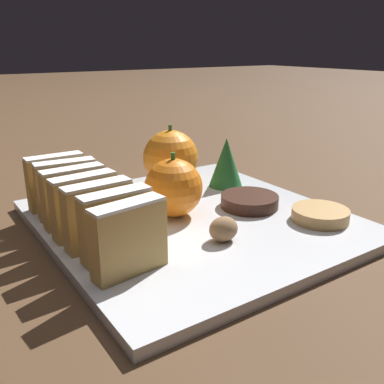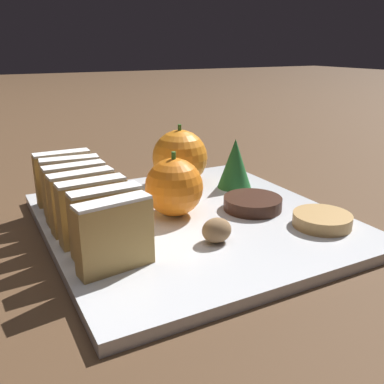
% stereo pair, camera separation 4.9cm
% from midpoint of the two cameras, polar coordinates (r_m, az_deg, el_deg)
% --- Properties ---
extents(ground_plane, '(6.00, 6.00, 0.00)m').
position_cam_midpoint_polar(ground_plane, '(0.51, 2.78, -4.55)').
color(ground_plane, '#513823').
extents(serving_platter, '(0.32, 0.34, 0.01)m').
position_cam_midpoint_polar(serving_platter, '(0.50, 2.80, -3.93)').
color(serving_platter, silver).
rests_on(serving_platter, ground_plane).
extents(stollen_slice_front, '(0.07, 0.03, 0.07)m').
position_cam_midpoint_polar(stollen_slice_front, '(0.38, -6.63, -5.85)').
color(stollen_slice_front, tan).
rests_on(stollen_slice_front, serving_platter).
extents(stollen_slice_second, '(0.07, 0.02, 0.07)m').
position_cam_midpoint_polar(stollen_slice_second, '(0.41, -7.88, -4.02)').
color(stollen_slice_second, tan).
rests_on(stollen_slice_second, serving_platter).
extents(stollen_slice_third, '(0.07, 0.02, 0.07)m').
position_cam_midpoint_polar(stollen_slice_third, '(0.43, -9.91, -2.60)').
color(stollen_slice_third, tan).
rests_on(stollen_slice_third, serving_platter).
extents(stollen_slice_fourth, '(0.07, 0.02, 0.07)m').
position_cam_midpoint_polar(stollen_slice_fourth, '(0.46, -11.41, -1.31)').
color(stollen_slice_fourth, tan).
rests_on(stollen_slice_fourth, serving_platter).
extents(stollen_slice_fifth, '(0.07, 0.02, 0.07)m').
position_cam_midpoint_polar(stollen_slice_fifth, '(0.49, -12.48, -0.13)').
color(stollen_slice_fifth, tan).
rests_on(stollen_slice_fifth, serving_platter).
extents(stollen_slice_sixth, '(0.07, 0.03, 0.07)m').
position_cam_midpoint_polar(stollen_slice_sixth, '(0.52, -13.22, 0.95)').
color(stollen_slice_sixth, tan).
rests_on(stollen_slice_sixth, serving_platter).
extents(stollen_slice_back, '(0.07, 0.02, 0.07)m').
position_cam_midpoint_polar(stollen_slice_back, '(0.55, -14.31, 1.85)').
color(stollen_slice_back, tan).
rests_on(stollen_slice_back, serving_platter).
extents(orange_near, '(0.08, 0.08, 0.09)m').
position_cam_midpoint_polar(orange_near, '(0.61, 0.69, 4.60)').
color(orange_near, orange).
rests_on(orange_near, serving_platter).
extents(orange_far, '(0.07, 0.07, 0.08)m').
position_cam_midpoint_polar(orange_far, '(0.49, 0.42, 0.61)').
color(orange_far, orange).
rests_on(orange_far, serving_platter).
extents(walnut, '(0.03, 0.03, 0.03)m').
position_cam_midpoint_polar(walnut, '(0.43, 6.55, -5.15)').
color(walnut, '#8E6B47').
rests_on(walnut, serving_platter).
extents(chocolate_cookie, '(0.07, 0.07, 0.02)m').
position_cam_midpoint_polar(chocolate_cookie, '(0.53, 10.74, -1.53)').
color(chocolate_cookie, '#381E14').
rests_on(chocolate_cookie, serving_platter).
extents(gingerbread_cookie, '(0.06, 0.06, 0.01)m').
position_cam_midpoint_polar(gingerbread_cookie, '(0.50, 19.69, -3.58)').
color(gingerbread_cookie, tan).
rests_on(gingerbread_cookie, serving_platter).
extents(evergreen_sprig, '(0.05, 0.05, 0.07)m').
position_cam_midpoint_polar(evergreen_sprig, '(0.60, 8.10, 3.77)').
color(evergreen_sprig, '#23662D').
rests_on(evergreen_sprig, serving_platter).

